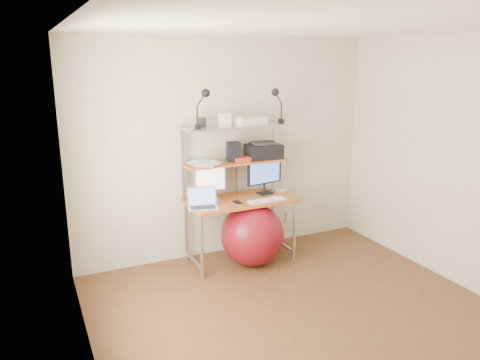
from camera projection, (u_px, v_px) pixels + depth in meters
The scene contains 20 objects.
room at pixel (315, 186), 3.82m from camera, with size 3.60×3.60×3.60m.
computer_desk at pixel (238, 179), 5.21m from camera, with size 1.20×0.60×1.57m.
wall_outlet at pixel (289, 217), 5.97m from camera, with size 0.08×0.01×0.12m, color silver.
monitor_silver at pixel (210, 182), 5.11m from camera, with size 0.36×0.13×0.40m.
monitor_black at pixel (264, 174), 5.37m from camera, with size 0.46×0.15×0.46m.
laptop at pixel (202, 203), 4.90m from camera, with size 0.36×0.31×0.27m.
keyboard at pixel (267, 200), 5.15m from camera, with size 0.44×0.13×0.01m, color silver.
mouse at pixel (277, 198), 5.23m from camera, with size 0.08×0.05×0.02m, color silver.
mac_mini at pixel (277, 189), 5.54m from camera, with size 0.18×0.18×0.03m, color silver.
phone at pixel (237, 202), 5.08m from camera, with size 0.07×0.12×0.01m, color black.
printer at pixel (264, 151), 5.34m from camera, with size 0.40×0.28×0.19m.
nas_cube at pixel (233, 152), 5.18m from camera, with size 0.15×0.15×0.21m, color black.
red_box at pixel (242, 159), 5.18m from camera, with size 0.18×0.12×0.05m, color #B5351D.
scanner at pixel (249, 120), 5.18m from camera, with size 0.40×0.30×0.10m.
box_white at pixel (224, 120), 5.03m from camera, with size 0.12×0.10×0.14m, color silver.
box_grey at pixel (201, 122), 5.00m from camera, with size 0.09×0.09×0.09m, color #29292B.
clip_lamp_left at pixel (204, 100), 4.78m from camera, with size 0.16×0.09×0.41m.
clip_lamp_right at pixel (276, 98), 5.17m from camera, with size 0.16×0.09×0.39m.
exercise_ball at pixel (252, 235), 5.22m from camera, with size 0.70×0.70×0.70m, color maroon.
paper_stack at pixel (204, 163), 5.06m from camera, with size 0.34×0.42×0.02m.
Camera 1 is at (-2.10, -3.08, 2.27)m, focal length 35.00 mm.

